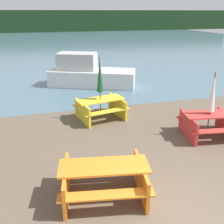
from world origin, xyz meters
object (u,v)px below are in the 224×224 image
at_px(picnic_table_orange, 104,177).
at_px(umbrella_darkgreen, 100,75).
at_px(umbrella_white, 213,92).
at_px(picnic_table_red, 208,123).
at_px(picnic_table_yellow, 100,107).
at_px(boat, 89,74).

xyz_separation_m(picnic_table_orange, umbrella_darkgreen, (0.94, 4.32, 1.18)).
distance_m(umbrella_darkgreen, umbrella_white, 3.78).
bearing_deg(picnic_table_red, umbrella_darkgreen, 141.46).
distance_m(picnic_table_red, picnic_table_yellow, 3.78).
bearing_deg(umbrella_darkgreen, picnic_table_red, -38.54).
relative_size(picnic_table_red, boat, 0.38).
relative_size(picnic_table_red, umbrella_darkgreen, 0.78).
relative_size(picnic_table_orange, picnic_table_yellow, 1.07).
distance_m(picnic_table_yellow, umbrella_darkgreen, 1.18).
distance_m(picnic_table_yellow, umbrella_white, 3.91).
xyz_separation_m(picnic_table_yellow, umbrella_white, (2.96, -2.35, 0.99)).
relative_size(umbrella_darkgreen, umbrella_white, 1.10).
xyz_separation_m(picnic_table_orange, picnic_table_yellow, (0.94, 4.32, -0.00)).
bearing_deg(picnic_table_yellow, picnic_table_orange, -102.24).
bearing_deg(picnic_table_red, picnic_table_yellow, 141.46).
bearing_deg(picnic_table_orange, umbrella_darkgreen, 77.76).
xyz_separation_m(umbrella_darkgreen, umbrella_white, (2.96, -2.35, -0.19)).
bearing_deg(picnic_table_yellow, boat, 84.15).
height_order(picnic_table_yellow, umbrella_white, umbrella_white).
relative_size(picnic_table_yellow, umbrella_white, 0.93).
height_order(picnic_table_red, boat, boat).
distance_m(picnic_table_orange, picnic_table_red, 4.36).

